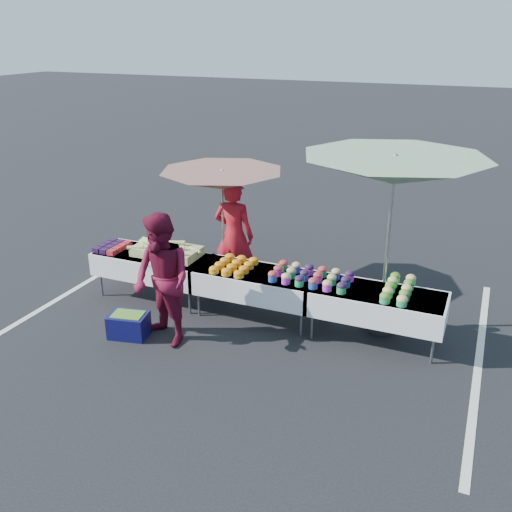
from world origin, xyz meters
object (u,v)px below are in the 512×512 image
at_px(table_right, 377,303).
at_px(storage_bin, 129,324).
at_px(table_center, 256,282).
at_px(customer, 162,281).
at_px(umbrella_left, 222,181).
at_px(table_left, 153,264).
at_px(umbrella_right, 394,172).
at_px(vendor, 234,235).

bearing_deg(table_right, storage_bin, -159.23).
bearing_deg(storage_bin, table_center, 28.93).
bearing_deg(table_center, storage_bin, -139.57).
bearing_deg(customer, umbrella_left, 114.62).
height_order(table_left, customer, customer).
distance_m(table_center, storage_bin, 1.94).
distance_m(table_right, umbrella_right, 1.80).
distance_m(umbrella_right, storage_bin, 4.23).
bearing_deg(customer, umbrella_right, 53.36).
relative_size(table_right, umbrella_left, 0.90).
height_order(vendor, customer, vendor).
relative_size(table_center, table_right, 1.00).
distance_m(table_left, storage_bin, 1.34).
relative_size(vendor, storage_bin, 3.12).
bearing_deg(umbrella_left, vendor, 20.65).
bearing_deg(storage_bin, table_left, 94.65).
distance_m(table_right, vendor, 2.72).
distance_m(table_left, customer, 1.51).
xyz_separation_m(table_right, vendor, (-2.56, 0.86, 0.35)).
bearing_deg(table_center, umbrella_right, 12.47).
xyz_separation_m(customer, storage_bin, (-0.56, -0.08, -0.75)).
relative_size(table_center, storage_bin, 3.12).
bearing_deg(umbrella_right, umbrella_left, 171.68).
relative_size(vendor, customer, 1.00).
bearing_deg(table_right, umbrella_right, 88.69).
xyz_separation_m(table_left, table_center, (1.80, 0.00, 0.00)).
relative_size(customer, umbrella_right, 0.69).
height_order(table_center, customer, customer).
height_order(vendor, storage_bin, vendor).
bearing_deg(table_left, vendor, 39.66).
relative_size(umbrella_left, storage_bin, 3.46).
height_order(customer, umbrella_left, umbrella_left).
bearing_deg(table_right, customer, -156.87).
bearing_deg(customer, table_right, 46.64).
relative_size(table_right, customer, 1.00).
xyz_separation_m(customer, umbrella_right, (2.70, 1.55, 1.41)).
distance_m(umbrella_left, storage_bin, 2.67).
bearing_deg(umbrella_left, storage_bin, -104.31).
height_order(table_left, table_center, same).
distance_m(vendor, umbrella_left, 0.93).
relative_size(vendor, umbrella_right, 0.69).
xyz_separation_m(vendor, storage_bin, (-0.68, -2.09, -0.75)).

